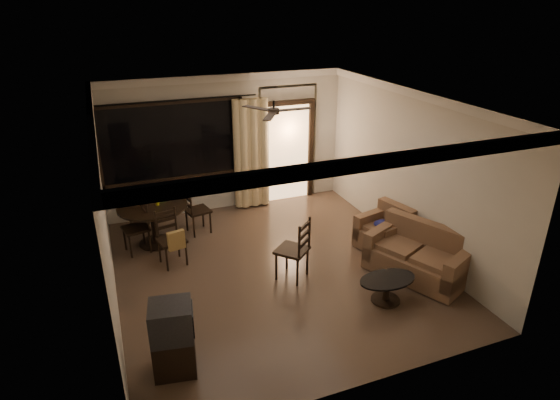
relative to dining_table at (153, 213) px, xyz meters
name	(u,v)px	position (x,y,z in m)	size (l,w,h in m)	color
ground	(275,269)	(1.71, -1.62, -0.61)	(5.50, 5.50, 0.00)	#7F6651
room_shell	(270,132)	(2.30, 0.16, 1.22)	(5.50, 6.70, 5.50)	beige
dining_table	(153,213)	(0.00, 0.00, 0.00)	(1.23, 1.23, 0.99)	black
dining_chair_west	(138,237)	(-0.33, -0.18, -0.32)	(0.50, 0.50, 0.95)	black
dining_chair_east	(198,219)	(0.82, 0.17, -0.32)	(0.50, 0.50, 0.95)	black
dining_chair_south	(173,248)	(0.18, -0.84, -0.30)	(0.50, 0.54, 0.95)	black
dining_chair_north	(142,216)	(-0.16, 0.67, -0.32)	(0.50, 0.50, 0.95)	black
tv_cabinet	(173,338)	(-0.21, -3.33, -0.13)	(0.56, 0.52, 0.94)	black
sofa	(419,257)	(3.81, -2.62, -0.28)	(1.39, 1.75, 0.83)	#4B2A23
armchair	(385,232)	(3.81, -1.66, -0.28)	(0.93, 0.93, 0.78)	#4B2A23
coffee_table	(387,286)	(2.94, -3.05, -0.35)	(0.88, 0.53, 0.38)	black
side_chair	(293,260)	(1.89, -1.95, -0.30)	(0.65, 0.65, 1.04)	black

